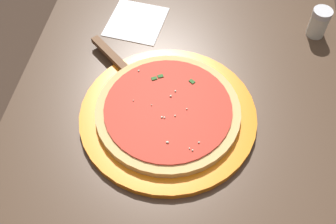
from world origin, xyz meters
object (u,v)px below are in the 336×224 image
(pizza, at_px, (168,111))
(pizza_server, at_px, (120,65))
(parmesan_shaker, at_px, (319,22))
(serving_plate, at_px, (168,115))
(napkin_folded_right, at_px, (136,22))

(pizza, relative_size, pizza_server, 1.57)
(pizza_server, bearing_deg, parmesan_shaker, 112.76)
(parmesan_shaker, bearing_deg, serving_plate, -46.70)
(parmesan_shaker, bearing_deg, pizza_server, -67.24)
(serving_plate, xyz_separation_m, pizza, (-0.00, 0.00, 0.02))
(serving_plate, height_order, pizza_server, pizza_server)
(pizza, distance_m, napkin_folded_right, 0.31)
(serving_plate, height_order, parmesan_shaker, parmesan_shaker)
(pizza, bearing_deg, napkin_folded_right, -156.36)
(pizza, bearing_deg, pizza_server, -132.27)
(napkin_folded_right, height_order, parmesan_shaker, parmesan_shaker)
(pizza_server, distance_m, parmesan_shaker, 0.49)
(pizza_server, xyz_separation_m, parmesan_shaker, (-0.19, 0.45, 0.02))
(pizza_server, height_order, parmesan_shaker, parmesan_shaker)
(napkin_folded_right, bearing_deg, pizza, 23.64)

